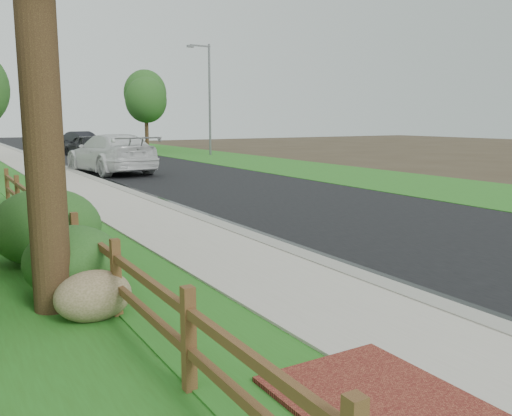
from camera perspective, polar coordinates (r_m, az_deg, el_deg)
ground at (r=7.49m, az=21.15°, el=-12.26°), size 120.00×120.00×0.00m
road at (r=40.60m, az=-16.30°, el=5.26°), size 8.00×90.00×0.02m
curb at (r=39.75m, az=-22.19°, el=4.94°), size 0.40×90.00×0.12m
wet_gutter at (r=39.81m, az=-21.68°, el=4.91°), size 0.50×90.00×0.00m
sidewalk at (r=39.57m, az=-24.05°, el=4.78°), size 2.20×90.00×0.10m
verge_far at (r=42.85m, az=-7.31°, el=5.77°), size 6.00×90.00×0.04m
brick_patch at (r=5.36m, az=14.60°, el=-20.34°), size 1.60×2.40×0.11m
ranch_fence at (r=10.99m, az=-19.85°, el=-2.00°), size 0.12×16.92×1.10m
white_suv at (r=27.83m, az=-15.02°, el=5.58°), size 3.37×6.86×1.92m
dark_car_mid at (r=40.79m, az=-17.54°, el=6.31°), size 2.51×4.73×1.53m
dark_car_far at (r=50.70m, az=-17.77°, el=6.82°), size 3.07×4.92×1.53m
streetlight at (r=40.05m, az=-5.10°, el=11.96°), size 1.83×0.28×7.92m
boulder at (r=7.64m, az=-16.75°, el=-8.85°), size 1.13×0.91×0.69m
shrub_a at (r=8.68m, az=-18.73°, el=-5.36°), size 1.57×1.57×1.09m
shrub_c at (r=10.70m, az=-21.22°, el=-1.86°), size 2.61×2.61×1.43m
tree_mid_right at (r=44.21m, az=-11.50°, el=11.06°), size 3.26×3.26×5.90m
tree_far_right at (r=50.61m, az=-11.58°, el=11.73°), size 3.80×3.80×7.00m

